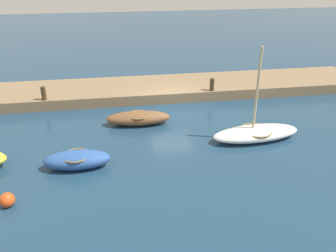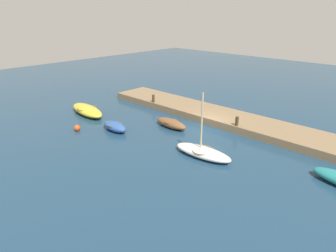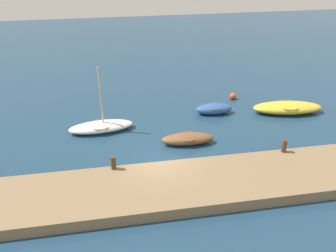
{
  "view_description": "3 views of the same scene",
  "coord_description": "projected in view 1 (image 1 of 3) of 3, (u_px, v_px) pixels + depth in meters",
  "views": [
    {
      "loc": [
        3.37,
        19.08,
        7.98
      ],
      "look_at": [
        1.0,
        4.5,
        0.93
      ],
      "focal_mm": 37.64,
      "sensor_mm": 36.0,
      "label": 1
    },
    {
      "loc": [
        -14.79,
        20.33,
        9.63
      ],
      "look_at": [
        1.23,
        3.51,
        0.76
      ],
      "focal_mm": 32.75,
      "sensor_mm": 36.0,
      "label": 2
    },
    {
      "loc": [
        -2.27,
        -16.35,
        11.88
      ],
      "look_at": [
        1.2,
        3.7,
        0.52
      ],
      "focal_mm": 36.92,
      "sensor_mm": 36.0,
      "label": 3
    }
  ],
  "objects": [
    {
      "name": "mooring_post_west",
      "position": [
        212.0,
        84.0,
        21.5
      ],
      "size": [
        0.28,
        0.28,
        0.77
      ],
      "primitive_type": "cylinder",
      "color": "#47331E",
      "rests_on": "dock_platform"
    },
    {
      "name": "dinghy_blue",
      "position": [
        77.0,
        159.0,
        14.7
      ],
      "size": [
        2.81,
        1.26,
        0.76
      ],
      "rotation": [
        0.0,
        0.0,
        -0.04
      ],
      "color": "#2D569E",
      "rests_on": "ground_plane"
    },
    {
      "name": "ground_plane",
      "position": [
        172.0,
        107.0,
        20.93
      ],
      "size": [
        84.0,
        84.0,
        0.0
      ],
      "primitive_type": "plane",
      "color": "navy"
    },
    {
      "name": "marker_buoy",
      "position": [
        7.0,
        200.0,
        12.43
      ],
      "size": [
        0.53,
        0.53,
        0.53
      ],
      "primitive_type": "sphere",
      "color": "#E54C19",
      "rests_on": "ground_plane"
    },
    {
      "name": "rowboat_white",
      "position": [
        256.0,
        133.0,
        17.03
      ],
      "size": [
        4.48,
        1.86,
        4.56
      ],
      "rotation": [
        0.0,
        0.0,
        0.08
      ],
      "color": "white",
      "rests_on": "ground_plane"
    },
    {
      "name": "mooring_post_mid_west",
      "position": [
        44.0,
        93.0,
        20.05
      ],
      "size": [
        0.27,
        0.27,
        0.79
      ],
      "primitive_type": "cylinder",
      "color": "#47331E",
      "rests_on": "dock_platform"
    },
    {
      "name": "rowboat_brown",
      "position": [
        138.0,
        118.0,
        18.58
      ],
      "size": [
        3.43,
        1.34,
        0.72
      ],
      "rotation": [
        0.0,
        0.0,
        -0.05
      ],
      "color": "brown",
      "rests_on": "ground_plane"
    },
    {
      "name": "dock_platform",
      "position": [
        166.0,
        88.0,
        22.98
      ],
      "size": [
        26.18,
        3.98,
        0.63
      ],
      "primitive_type": "cube",
      "color": "#846B4C",
      "rests_on": "ground_plane"
    }
  ]
}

